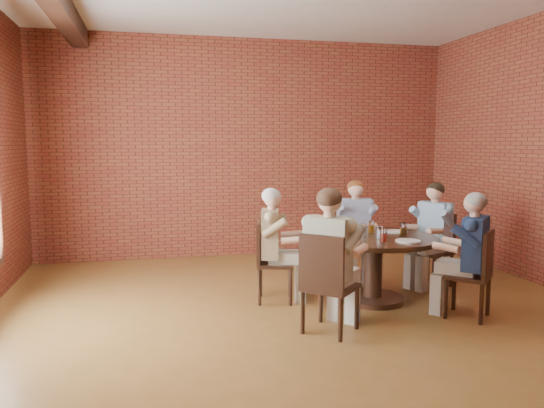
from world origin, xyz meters
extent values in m
plane|color=brown|center=(0.00, 0.00, 0.00)|extent=(7.00, 7.00, 0.00)
plane|color=brown|center=(0.00, 3.50, 1.70)|extent=(7.00, 0.00, 7.00)
cylinder|color=black|center=(0.90, 0.67, 0.03)|extent=(0.71, 0.71, 0.06)
cylinder|color=black|center=(0.90, 0.67, 0.35)|extent=(0.20, 0.20, 0.64)
cylinder|color=#382114|center=(0.90, 0.67, 0.72)|extent=(1.42, 1.42, 0.05)
cube|color=black|center=(1.87, 1.09, 0.43)|extent=(0.54, 0.54, 0.04)
cube|color=black|center=(2.03, 1.17, 0.68)|extent=(0.20, 0.39, 0.47)
cylinder|color=black|center=(1.64, 1.18, 0.21)|extent=(0.04, 0.04, 0.41)
cylinder|color=black|center=(1.78, 0.86, 0.21)|extent=(0.04, 0.04, 0.41)
cylinder|color=black|center=(1.95, 1.32, 0.21)|extent=(0.04, 0.04, 0.41)
cylinder|color=black|center=(2.10, 1.01, 0.21)|extent=(0.04, 0.04, 0.41)
cube|color=black|center=(1.09, 1.68, 0.43)|extent=(0.48, 0.48, 0.04)
cube|color=black|center=(1.12, 1.86, 0.68)|extent=(0.41, 0.11, 0.47)
cylinder|color=black|center=(0.88, 1.54, 0.21)|extent=(0.04, 0.04, 0.41)
cylinder|color=black|center=(1.23, 1.47, 0.21)|extent=(0.04, 0.04, 0.41)
cylinder|color=black|center=(0.95, 1.88, 0.21)|extent=(0.04, 0.04, 0.41)
cylinder|color=black|center=(1.29, 1.82, 0.21)|extent=(0.04, 0.04, 0.41)
cube|color=black|center=(-0.18, 0.93, 0.43)|extent=(0.48, 0.48, 0.04)
cube|color=black|center=(-0.35, 0.97, 0.68)|extent=(0.13, 0.40, 0.46)
cylinder|color=black|center=(-0.05, 0.72, 0.21)|extent=(0.04, 0.04, 0.41)
cylinder|color=black|center=(0.03, 1.05, 0.21)|extent=(0.04, 0.04, 0.41)
cylinder|color=black|center=(-0.38, 0.80, 0.21)|extent=(0.04, 0.04, 0.41)
cylinder|color=black|center=(-0.30, 1.13, 0.21)|extent=(0.04, 0.04, 0.41)
cube|color=black|center=(0.11, -0.14, 0.43)|extent=(0.63, 0.63, 0.04)
cube|color=black|center=(-0.04, -0.29, 0.70)|extent=(0.35, 0.34, 0.51)
cylinder|color=black|center=(0.38, -0.14, 0.21)|extent=(0.04, 0.04, 0.41)
cylinder|color=black|center=(0.10, 0.13, 0.21)|extent=(0.04, 0.04, 0.41)
cylinder|color=black|center=(0.11, -0.42, 0.21)|extent=(0.04, 0.04, 0.41)
cylinder|color=black|center=(-0.17, -0.15, 0.21)|extent=(0.04, 0.04, 0.41)
cube|color=black|center=(1.62, -0.06, 0.43)|extent=(0.57, 0.57, 0.04)
cube|color=black|center=(1.75, -0.19, 0.68)|extent=(0.32, 0.31, 0.46)
cylinder|color=black|center=(1.62, 0.18, 0.21)|extent=(0.04, 0.04, 0.41)
cylinder|color=black|center=(1.38, -0.06, 0.21)|extent=(0.04, 0.04, 0.41)
cylinder|color=black|center=(1.86, -0.07, 0.21)|extent=(0.04, 0.04, 0.41)
cylinder|color=black|center=(1.62, -0.31, 0.21)|extent=(0.04, 0.04, 0.41)
cylinder|color=white|center=(1.26, 0.84, 0.76)|extent=(0.26, 0.26, 0.01)
cylinder|color=white|center=(0.85, 1.16, 0.76)|extent=(0.26, 0.26, 0.01)
cylinder|color=white|center=(0.46, 0.76, 0.76)|extent=(0.26, 0.26, 0.01)
cylinder|color=white|center=(1.11, 0.26, 0.76)|extent=(0.26, 0.26, 0.01)
cylinder|color=white|center=(1.24, 0.62, 0.82)|extent=(0.07, 0.07, 0.14)
cylinder|color=white|center=(0.96, 0.88, 0.82)|extent=(0.07, 0.07, 0.14)
cylinder|color=white|center=(0.72, 1.04, 0.82)|extent=(0.07, 0.07, 0.14)
cylinder|color=white|center=(0.78, 0.69, 0.82)|extent=(0.07, 0.07, 0.14)
cylinder|color=white|center=(0.68, 0.58, 0.82)|extent=(0.07, 0.07, 0.14)
cylinder|color=white|center=(0.85, 0.31, 0.82)|extent=(0.07, 0.07, 0.14)
cylinder|color=white|center=(0.90, 0.52, 0.82)|extent=(0.07, 0.07, 0.14)
cylinder|color=white|center=(1.23, 0.63, 0.82)|extent=(0.07, 0.07, 0.14)
cube|color=black|center=(1.17, 0.38, 0.75)|extent=(0.12, 0.16, 0.01)
camera|label=1|loc=(-1.54, -4.77, 1.79)|focal=35.00mm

